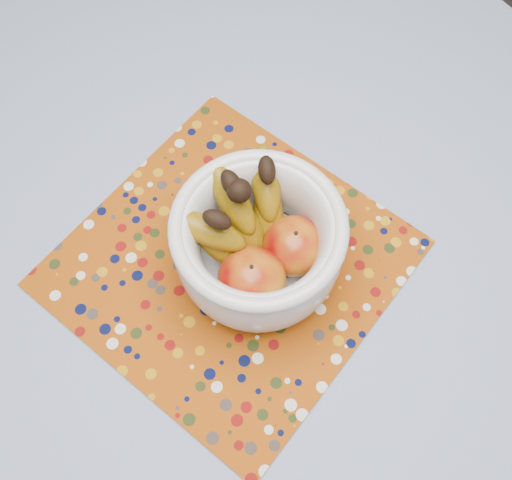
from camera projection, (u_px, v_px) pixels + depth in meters
table at (216, 266)px, 0.91m from camera, size 1.20×1.20×0.75m
tablecloth at (213, 244)px, 0.83m from camera, size 1.32×1.32×0.01m
placemat at (230, 263)px, 0.81m from camera, size 0.50×0.50×0.00m
fruit_bowl at (255, 238)px, 0.75m from camera, size 0.24×0.23×0.16m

